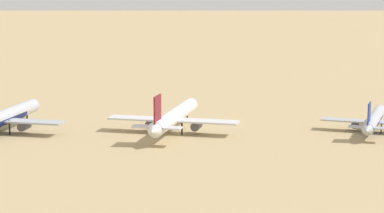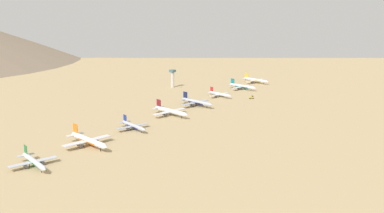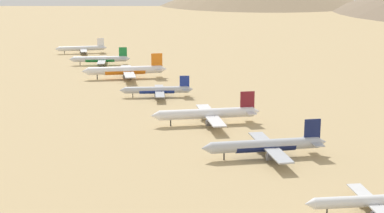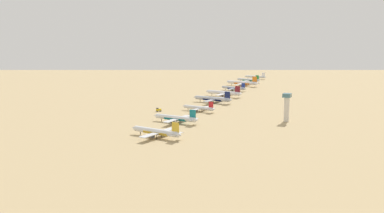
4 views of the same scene
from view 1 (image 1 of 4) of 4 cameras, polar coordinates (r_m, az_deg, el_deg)
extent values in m
plane|color=tan|center=(250.08, -0.76, -1.94)|extent=(2895.87, 2895.87, 0.00)
cylinder|color=#B2B7C1|center=(257.88, 13.24, -0.91)|extent=(35.60, 11.05, 3.76)
cone|color=#B2B7C1|center=(276.86, 13.68, -0.19)|extent=(3.86, 4.26, 3.68)
cone|color=#B2B7C1|center=(239.16, 12.74, -1.73)|extent=(3.41, 3.88, 3.38)
cube|color=navy|center=(241.80, 12.88, -0.55)|extent=(5.39, 1.47, 6.92)
cube|color=#A4A8B2|center=(241.97, 12.83, -1.51)|extent=(5.55, 12.26, 0.36)
cube|color=#A4A8B2|center=(256.55, 13.20, -1.11)|extent=(11.81, 33.91, 0.44)
cylinder|color=#4C4C54|center=(258.25, 11.90, -1.30)|extent=(4.53, 3.09, 2.27)
cylinder|color=black|center=(271.53, 13.53, -0.86)|extent=(0.44, 0.44, 3.78)
cylinder|color=black|center=(256.17, 12.59, -1.47)|extent=(0.44, 0.44, 3.78)
cylinder|color=black|center=(255.65, 13.73, -1.54)|extent=(0.44, 0.44, 3.78)
cylinder|color=navy|center=(257.93, 13.24, -0.97)|extent=(19.93, 7.74, 3.76)
cylinder|color=white|center=(250.05, -1.29, -0.72)|extent=(45.17, 9.56, 4.74)
cone|color=white|center=(273.38, 0.02, 0.20)|extent=(4.47, 5.05, 4.65)
cone|color=white|center=(227.19, -2.86, -1.83)|extent=(3.93, 4.62, 4.27)
cube|color=maroon|center=(230.36, -2.55, -0.25)|extent=(6.87, 1.18, 8.73)
cube|color=silver|center=(230.61, -2.59, -1.53)|extent=(5.59, 15.32, 0.45)
cube|color=silver|center=(248.43, -1.40, -0.99)|extent=(10.78, 42.85, 0.56)
cylinder|color=#4C4C54|center=(251.70, -2.99, -1.25)|extent=(5.52, 3.42, 2.87)
cylinder|color=#4C4C54|center=(247.92, 0.33, -1.41)|extent=(5.52, 3.42, 2.87)
cylinder|color=black|center=(266.83, -0.35, -0.66)|extent=(0.55, 0.55, 4.77)
cylinder|color=black|center=(248.49, -2.20, -1.47)|extent=(0.55, 0.55, 4.77)
cylinder|color=black|center=(246.84, -0.75, -1.54)|extent=(0.55, 0.55, 4.77)
cylinder|color=#B2B7C1|center=(257.17, -13.61, -0.74)|extent=(43.99, 9.05, 4.62)
cone|color=#B2B7C1|center=(278.26, -11.42, 0.15)|extent=(4.33, 4.90, 4.53)
cube|color=#A4A8B2|center=(255.72, -13.79, -0.99)|extent=(10.26, 41.72, 0.55)
cylinder|color=#4C4C54|center=(253.70, -12.21, -1.39)|extent=(5.36, 3.30, 2.79)
cylinder|color=black|center=(272.34, -12.02, -0.68)|extent=(0.53, 0.53, 4.64)
cylinder|color=black|center=(253.63, -13.26, -1.51)|extent=(0.53, 0.53, 4.64)
cylinder|color=#141E51|center=(257.23, -13.61, -0.81)|extent=(24.41, 7.06, 4.63)
camera|label=2|loc=(636.01, 37.59, 13.93)|focal=41.09mm
camera|label=3|loc=(453.59, -36.72, 11.30)|focal=58.90mm
camera|label=4|loc=(564.70, -78.96, 4.69)|focal=41.23mm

